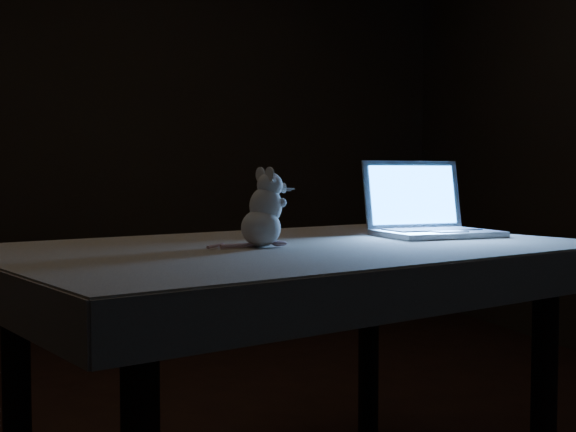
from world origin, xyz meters
name	(u,v)px	position (x,y,z in m)	size (l,w,h in m)	color
back_wall	(88,105)	(0.00, 2.50, 1.30)	(4.50, 0.04, 2.60)	black
table	(291,391)	(0.28, -0.54, 0.35)	(1.31, 0.84, 0.70)	black
tablecloth	(325,263)	(0.38, -0.53, 0.66)	(1.42, 0.95, 0.10)	beige
laptop	(437,198)	(0.74, -0.43, 0.82)	(0.31, 0.28, 0.21)	silver
plush_mouse	(261,208)	(0.19, -0.58, 0.81)	(0.14, 0.14, 0.19)	silver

